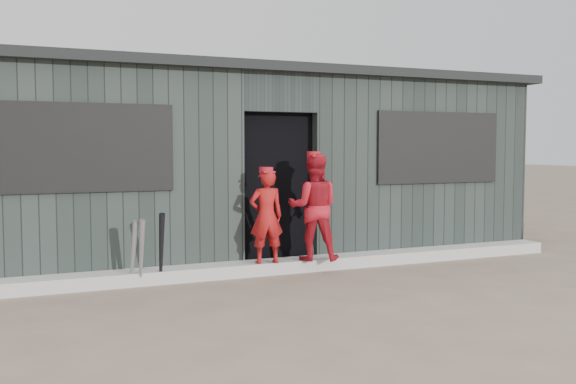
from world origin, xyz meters
name	(u,v)px	position (x,y,z in m)	size (l,w,h in m)	color
ground	(360,304)	(0.00, 0.00, 0.00)	(80.00, 80.00, 0.00)	#725D4F
curb	(287,265)	(0.00, 1.82, 0.07)	(8.00, 0.36, 0.15)	#AAAAA5
bat_left	(141,253)	(-1.86, 1.58, 0.39)	(0.07, 0.07, 0.79)	gray
bat_mid	(133,254)	(-1.94, 1.63, 0.38)	(0.07, 0.07, 0.77)	gray
bat_right	(161,249)	(-1.63, 1.59, 0.42)	(0.07, 0.07, 0.86)	black
player_red_left	(266,216)	(-0.33, 1.70, 0.72)	(0.42, 0.27, 1.14)	#9F1314
player_red_right	(314,207)	(0.28, 1.66, 0.81)	(0.65, 0.50, 1.33)	#AE1521
player_grey_back	(319,219)	(0.64, 2.24, 0.58)	(0.57, 0.37, 1.17)	#A7A7A7
dugout	(242,165)	(0.00, 3.50, 1.29)	(8.30, 3.30, 2.62)	black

